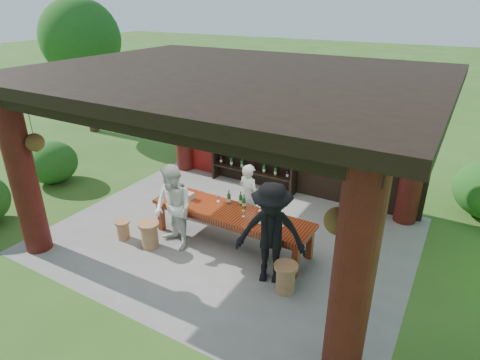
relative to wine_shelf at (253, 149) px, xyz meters
The scene contains 15 objects.
ground 2.79m from the wine_shelf, 72.18° to the right, with size 90.00×90.00×0.00m, color #2D5119.
pavilion 2.41m from the wine_shelf, 69.04° to the right, with size 7.50×6.00×3.60m.
wine_shelf is the anchor object (origin of this frame).
tasting_table 2.91m from the wine_shelf, 70.52° to the right, with size 3.46×0.95×0.75m.
stool_near_left 3.78m from the wine_shelf, 96.33° to the right, with size 0.43×0.43×0.57m.
stool_near_right 4.44m from the wine_shelf, 54.12° to the right, with size 0.42×0.42×0.55m.
stool_far_left 3.98m from the wine_shelf, 106.57° to the right, with size 0.33×0.33×0.43m.
host 2.22m from the wine_shelf, 63.96° to the right, with size 0.55×0.36×1.52m, color white.
guest_woman 3.39m from the wine_shelf, 89.60° to the right, with size 0.87×0.67×1.78m, color silver.
guest_man 4.03m from the wine_shelf, 57.21° to the right, with size 1.24×0.71×1.92m, color black.
table_bottles 2.61m from the wine_shelf, 68.57° to the right, with size 0.45×0.16×0.31m.
table_glasses 3.05m from the wine_shelf, 61.36° to the right, with size 1.66×0.43×0.15m.
napkin_basket 2.71m from the wine_shelf, 93.08° to the right, with size 0.26×0.18×0.14m, color #BF6672.
shrubs 4.46m from the wine_shelf, 20.71° to the right, with size 15.34×7.69×1.36m.
trees 4.83m from the wine_shelf, 21.37° to the right, with size 20.85×10.59×4.80m.
Camera 1 is at (3.91, -6.35, 4.68)m, focal length 30.00 mm.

